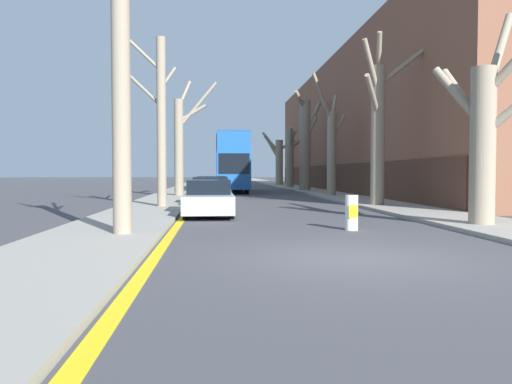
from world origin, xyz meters
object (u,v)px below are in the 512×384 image
street_tree_right_3 (305,143)px  parked_car_1 (211,192)px  street_tree_right_4 (290,156)px  street_tree_right_1 (379,126)px  parked_car_0 (209,199)px  street_tree_right_0 (488,127)px  street_tree_right_5 (279,158)px  street_tree_left_2 (181,142)px  parked_car_2 (212,188)px  street_tree_left_0 (121,64)px  traffic_bollard (352,213)px  double_decker_bus (231,160)px  street_tree_right_2 (331,148)px  street_tree_left_1 (160,118)px

street_tree_right_3 → parked_car_1: 19.08m
street_tree_right_4 → parked_car_1: (-7.67, -25.70, -2.57)m
street_tree_right_1 → parked_car_1: street_tree_right_1 is taller
street_tree_right_1 → parked_car_0: bearing=-153.6°
street_tree_right_0 → street_tree_right_5: 45.37m
street_tree_left_2 → parked_car_1: (1.97, -8.67, -2.90)m
street_tree_right_0 → parked_car_2: (-7.93, 15.78, -2.23)m
street_tree_left_2 → street_tree_right_0: (9.90, -18.60, -0.67)m
street_tree_left_0 → parked_car_1: 11.98m
street_tree_right_3 → parked_car_2: bearing=-123.9°
street_tree_right_1 → traffic_bollard: size_ratio=8.08×
double_decker_bus → street_tree_left_2: bearing=-112.3°
street_tree_right_4 → traffic_bollard: bearing=-95.9°
street_tree_right_1 → parked_car_1: size_ratio=1.92×
street_tree_left_2 → street_tree_right_2: street_tree_left_2 is taller
street_tree_left_2 → street_tree_right_0: size_ratio=1.19×
street_tree_left_0 → street_tree_left_2: street_tree_left_0 is taller
street_tree_left_2 → street_tree_right_4: bearing=60.5°
street_tree_right_4 → parked_car_2: 21.44m
street_tree_right_5 → parked_car_1: 36.36m
street_tree_left_1 → street_tree_right_3: bearing=62.5°
street_tree_left_1 → parked_car_1: 4.22m
street_tree_right_1 → street_tree_right_4: street_tree_right_1 is taller
street_tree_right_3 → double_decker_bus: street_tree_right_3 is taller
street_tree_right_0 → traffic_bollard: street_tree_right_0 is taller
street_tree_left_0 → parked_car_1: (2.01, 11.28, -3.52)m
street_tree_left_2 → street_tree_left_0: bearing=-90.1°
street_tree_left_0 → parked_car_1: street_tree_left_0 is taller
street_tree_left_2 → parked_car_2: street_tree_left_2 is taller
street_tree_left_0 → double_decker_bus: (3.53, 28.45, -1.59)m
parked_car_0 → parked_car_1: bearing=90.0°
street_tree_left_0 → double_decker_bus: 28.71m
parked_car_1 → traffic_bollard: (3.95, -10.14, -0.17)m
street_tree_left_2 → street_tree_right_1: bearing=-46.7°
street_tree_right_0 → double_decker_bus: street_tree_right_0 is taller
parked_car_0 → traffic_bollard: bearing=-51.1°
street_tree_left_1 → street_tree_right_1: bearing=0.7°
street_tree_right_3 → traffic_bollard: bearing=-97.7°
street_tree_left_1 → street_tree_right_2: street_tree_right_2 is taller
street_tree_left_2 → street_tree_right_0: bearing=-62.0°
street_tree_left_2 → traffic_bollard: (5.92, -18.82, -3.06)m
street_tree_right_1 → street_tree_right_2: 9.61m
double_decker_bus → parked_car_2: (-1.52, -11.33, -1.93)m
street_tree_right_2 → parked_car_0: (-7.67, -13.37, -2.54)m
parked_car_0 → street_tree_left_1: bearing=120.2°
street_tree_right_2 → street_tree_right_5: street_tree_right_2 is taller
street_tree_right_1 → street_tree_right_3: 18.64m
street_tree_right_0 → street_tree_left_2: bearing=118.0°
street_tree_left_1 → street_tree_right_4: (9.81, 27.29, -0.72)m
street_tree_left_1 → traffic_bollard: bearing=-54.6°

